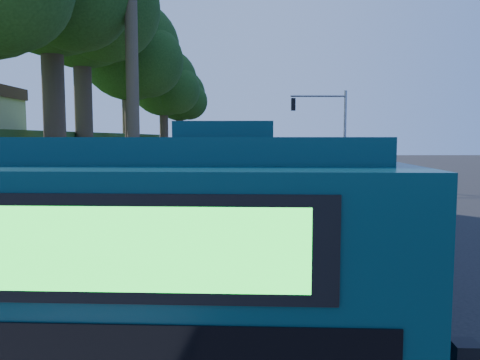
{
  "coord_description": "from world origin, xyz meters",
  "views": [
    {
      "loc": [
        -3.51,
        -24.12,
        3.64
      ],
      "look_at": [
        -3.03,
        1.0,
        1.33
      ],
      "focal_mm": 35.0,
      "sensor_mm": 36.0,
      "label": 1
    }
  ],
  "objects_px": {
    "bus_shelter": "(149,177)",
    "white_bus": "(245,167)",
    "teal_bus": "(220,232)",
    "pickup": "(285,178)"
  },
  "relations": [
    {
      "from": "bus_shelter",
      "to": "white_bus",
      "type": "distance_m",
      "value": 8.04
    },
    {
      "from": "teal_bus",
      "to": "white_bus",
      "type": "bearing_deg",
      "value": 90.59
    },
    {
      "from": "white_bus",
      "to": "pickup",
      "type": "distance_m",
      "value": 6.35
    },
    {
      "from": "bus_shelter",
      "to": "white_bus",
      "type": "relative_size",
      "value": 0.24
    },
    {
      "from": "teal_bus",
      "to": "bus_shelter",
      "type": "bearing_deg",
      "value": 108.88
    },
    {
      "from": "white_bus",
      "to": "teal_bus",
      "type": "bearing_deg",
      "value": -98.43
    },
    {
      "from": "pickup",
      "to": "bus_shelter",
      "type": "bearing_deg",
      "value": -103.04
    },
    {
      "from": "white_bus",
      "to": "pickup",
      "type": "height_order",
      "value": "white_bus"
    },
    {
      "from": "bus_shelter",
      "to": "teal_bus",
      "type": "relative_size",
      "value": 0.24
    },
    {
      "from": "pickup",
      "to": "teal_bus",
      "type": "bearing_deg",
      "value": -79.99
    }
  ]
}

